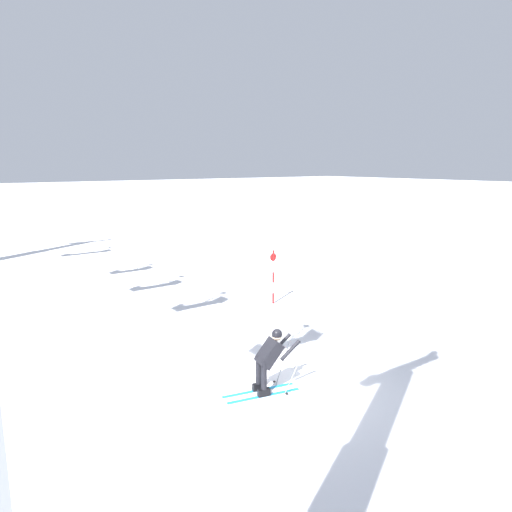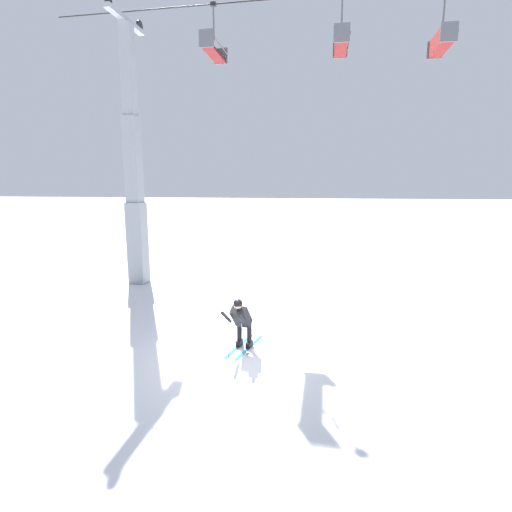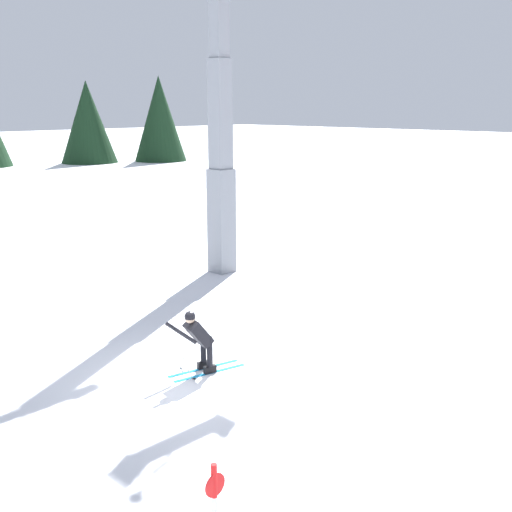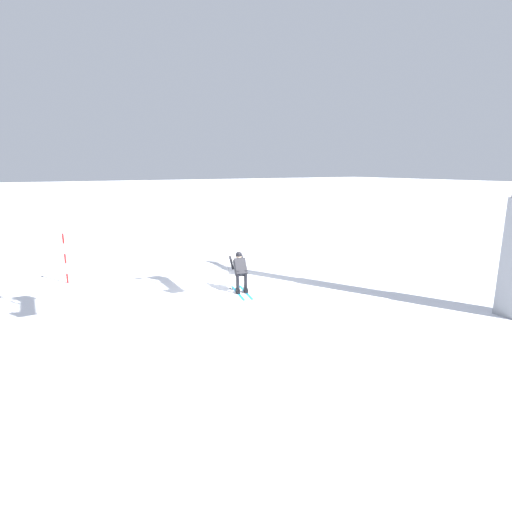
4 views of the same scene
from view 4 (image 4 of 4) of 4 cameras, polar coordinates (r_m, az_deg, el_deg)
The scene contains 3 objects.
ground_plane at distance 15.29m, azimuth -3.16°, elevation -4.58°, with size 260.00×260.00×0.00m, color white.
skier_carving_main at distance 14.64m, azimuth -2.28°, elevation -1.87°, with size 0.92×1.85×1.63m.
trail_marker_pole at distance 17.34m, azimuth -25.68°, elevation -0.07°, with size 0.07×0.28×2.00m.
Camera 4 is at (6.56, 13.05, 4.51)m, focal length 27.93 mm.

